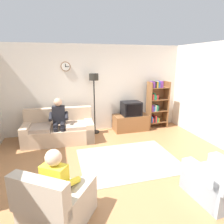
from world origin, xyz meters
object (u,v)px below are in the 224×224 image
Objects in this scene: armchair_near_window at (57,204)px; armchair_near_bookshelf at (219,182)px; couch at (59,130)px; person_on_couch at (59,118)px; floor_lamp at (94,87)px; bookshelf at (156,103)px; tv at (131,108)px; person_in_left_armchair at (59,181)px; tv_stand at (131,122)px.

armchair_near_window is 2.58m from armchair_near_bookshelf.
couch is 0.40m from person_on_couch.
person_on_couch is at bearing -154.84° from floor_lamp.
bookshelf is 4.70m from armchair_near_window.
floor_lamp reaches higher than tv.
person_on_couch is at bearing -170.30° from tv.
floor_lamp reaches higher than armchair_near_bookshelf.
tv is 0.38× the size of bookshelf.
armchair_near_window and armchair_near_bookshelf have the same top height.
tv is at bearing 9.70° from person_on_couch.
couch is at bearing -160.16° from floor_lamp.
person_on_couch is (-1.08, -0.51, -0.75)m from floor_lamp.
couch is at bearing 128.31° from armchair_near_bookshelf.
person_on_couch reaches higher than person_in_left_armchair.
armchair_near_bookshelf is 3.96m from person_on_couch.
person_in_left_armchair reaches higher than armchair_near_bookshelf.
person_on_couch is at bearing -169.69° from tv_stand.
tv reaches higher than couch.
tv is 4.03m from armchair_near_window.
floor_lamp is 3.76m from armchair_near_window.
bookshelf is 1.40× the size of person_in_left_armchair.
armchair_near_bookshelf is at bearing -68.57° from floor_lamp.
tv_stand is at bearing 7.50° from couch.
tv_stand is 0.48m from tv.
armchair_near_bookshelf is 0.75× the size of person_on_couch.
tv_stand is 0.59× the size of floor_lamp.
bookshelf is 3.21m from person_on_couch.
floor_lamp reaches higher than person_on_couch.
bookshelf is (0.92, 0.09, 0.09)m from tv.
floor_lamp is at bearing 25.16° from person_on_couch.
couch is at bearing -173.46° from bookshelf.
floor_lamp is at bearing 179.12° from bookshelf.
armchair_near_window is (-2.34, -3.28, 0.03)m from tv_stand.
tv reaches higher than armchair_near_bookshelf.
tv_stand is 3.95m from person_in_left_armchair.
tv is 0.54× the size of person_in_left_armchair.
person_in_left_armchair reaches higher than tv.
armchair_near_window reaches higher than tv_stand.
person_in_left_armchair is at bearing -125.58° from tv_stand.
armchair_near_bookshelf is at bearing -50.94° from person_on_couch.
armchair_near_window is at bearing -125.78° from tv.
armchair_near_window is 0.33m from person_in_left_armchair.
bookshelf reaches higher than tv.
tv_stand is at bearing 93.83° from armchair_near_bookshelf.
floor_lamp is at bearing 70.78° from armchair_near_window.
couch is at bearing -172.50° from tv_stand.
tv is at bearing -6.04° from floor_lamp.
bookshelf reaches higher than armchair_near_bookshelf.
bookshelf is 1.69× the size of armchair_near_bookshelf.
tv is 0.32× the size of floor_lamp.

